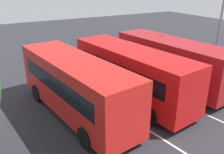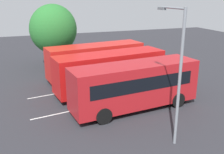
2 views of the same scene
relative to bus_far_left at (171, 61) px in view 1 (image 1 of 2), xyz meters
The scene contains 8 objects.
ground_plane 4.11m from the bus_far_left, 92.78° to the left, with size 69.89×69.89×0.00m, color #2B2B30.
bus_far_left is the anchor object (origin of this frame).
bus_center_left 3.83m from the bus_far_left, 97.69° to the left, with size 9.55×3.70×3.34m.
bus_center_right 7.66m from the bus_far_left, 94.67° to the left, with size 9.56×3.74×3.34m.
pedestrian 7.56m from the bus_far_left, 20.81° to the left, with size 0.43×0.43×1.71m.
street_lamp 5.33m from the bus_far_left, 88.36° to the right, with size 0.27×2.42×7.36m.
lane_stripe_outer_left 2.55m from the bus_far_left, 95.80° to the left, with size 14.34×0.12×0.01m, color silver.
lane_stripe_inner_left 5.88m from the bus_far_left, 91.82° to the left, with size 14.34×0.12×0.01m, color silver.
Camera 1 is at (-12.17, 8.17, 7.27)m, focal length 38.52 mm.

